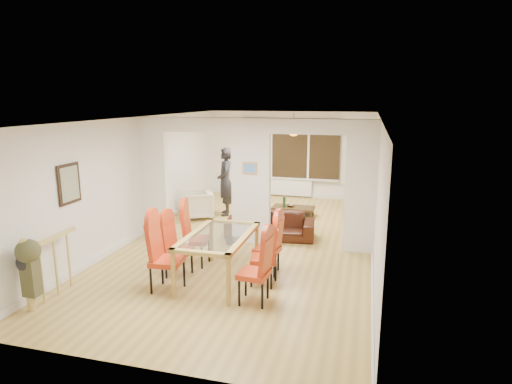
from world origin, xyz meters
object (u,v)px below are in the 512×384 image
at_px(person, 225,182).
at_px(dining_chair_rc, 267,245).
at_px(dining_chair_lb, 178,247).
at_px(coffee_table, 293,211).
at_px(dining_chair_lc, 196,236).
at_px(bottle, 284,202).
at_px(dining_table, 219,257).
at_px(bowl, 291,206).
at_px(television, 354,198).
at_px(armchair, 197,204).
at_px(sofa, 270,225).
at_px(dining_chair_la, 167,256).
at_px(dining_chair_ra, 254,269).
at_px(dining_chair_rb, 264,254).

bearing_deg(person, dining_chair_rc, 8.81).
height_order(dining_chair_lb, coffee_table, dining_chair_lb).
relative_size(dining_chair_lc, bottle, 3.81).
xyz_separation_m(dining_table, coffee_table, (0.51, 4.27, -0.28)).
bearing_deg(dining_table, bowl, 84.06).
xyz_separation_m(person, television, (3.22, 1.53, -0.60)).
relative_size(armchair, bowl, 3.71).
relative_size(sofa, armchair, 2.50).
relative_size(dining_chair_la, dining_chair_rc, 1.14).
bearing_deg(bowl, dining_chair_lb, -105.45).
distance_m(dining_chair_ra, coffee_table, 4.90).
height_order(dining_chair_lb, person, person).
relative_size(dining_chair_ra, bottle, 3.75).
xyz_separation_m(dining_table, dining_chair_rb, (0.75, 0.05, 0.11)).
bearing_deg(coffee_table, dining_chair_la, -103.55).
height_order(television, bowl, television).
xyz_separation_m(dining_chair_rb, television, (1.25, 5.44, -0.23)).
relative_size(television, coffee_table, 0.92).
relative_size(dining_chair_rc, person, 0.58).
relative_size(dining_chair_rb, sofa, 0.54).
height_order(person, coffee_table, person).
bearing_deg(sofa, armchair, 147.32).
bearing_deg(sofa, dining_chair_rb, -85.97).
bearing_deg(dining_chair_ra, person, 119.21).
bearing_deg(person, bowl, 79.85).
bearing_deg(dining_chair_rb, dining_chair_ra, -99.13).
height_order(dining_chair_la, dining_chair_rc, dining_chair_la).
bearing_deg(television, bowl, 116.61).
height_order(dining_chair_la, dining_chair_rb, dining_chair_la).
height_order(dining_chair_lb, dining_chair_rc, dining_chair_lb).
xyz_separation_m(dining_chair_rc, sofa, (-0.38, 1.91, -0.23)).
height_order(dining_chair_la, dining_chair_lb, dining_chair_la).
bearing_deg(dining_chair_ra, bottle, 101.41).
height_order(armchair, bowl, armchair).
bearing_deg(sofa, dining_chair_ra, -88.01).
xyz_separation_m(armchair, bowl, (2.28, 0.78, -0.08)).
xyz_separation_m(dining_chair_lc, person, (-0.58, 3.40, 0.34)).
relative_size(dining_chair_lc, dining_chair_rc, 1.07).
bearing_deg(person, dining_chair_lc, -10.59).
relative_size(dining_chair_lb, dining_chair_lc, 0.94).
bearing_deg(armchair, dining_chair_rc, 10.94).
xyz_separation_m(dining_chair_rb, dining_chair_rc, (-0.05, 0.45, -0.00)).
bearing_deg(dining_chair_rc, dining_chair_rb, -75.34).
bearing_deg(bottle, dining_chair_rc, -83.52).
xyz_separation_m(coffee_table, bottle, (-0.22, -0.10, 0.27)).
height_order(television, bottle, television).
bearing_deg(dining_chair_rb, dining_table, 174.13).
height_order(dining_chair_la, armchair, dining_chair_la).
height_order(dining_chair_rc, armchair, dining_chair_rc).
bearing_deg(dining_chair_ra, sofa, 104.05).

